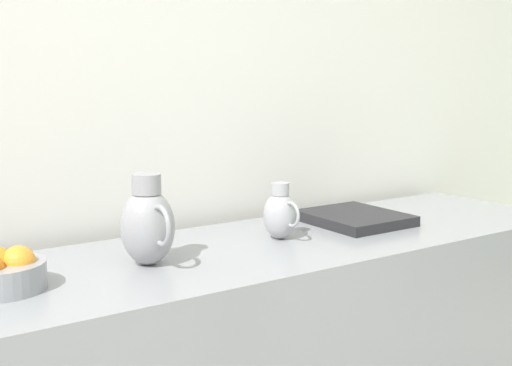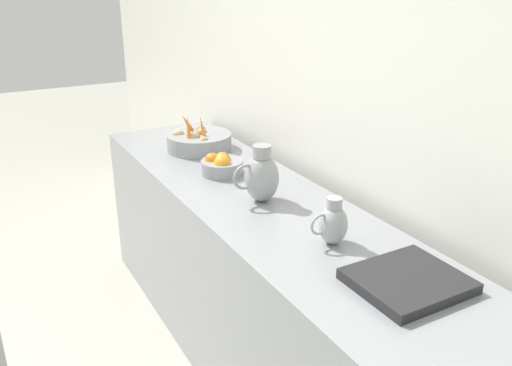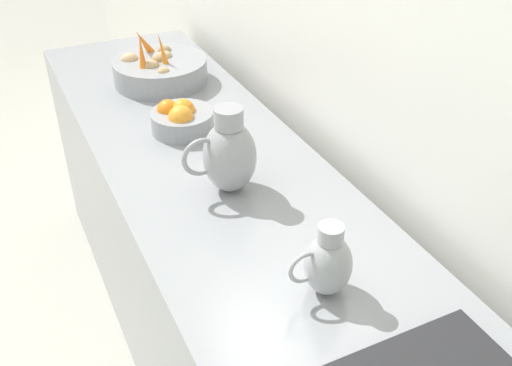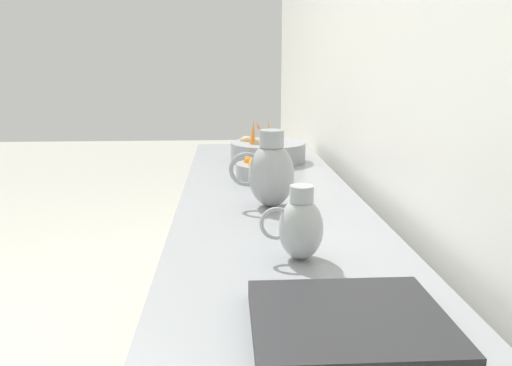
% 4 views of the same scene
% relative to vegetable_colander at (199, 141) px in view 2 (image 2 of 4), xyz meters
% --- Properties ---
extents(tile_wall_left, '(0.10, 7.85, 3.00)m').
position_rel_vegetable_colander_xyz_m(tile_wall_left, '(-0.38, 1.41, 0.58)').
color(tile_wall_left, white).
rests_on(tile_wall_left, ground_plane).
extents(prep_counter, '(0.63, 2.90, 0.87)m').
position_rel_vegetable_colander_xyz_m(prep_counter, '(0.04, 0.91, -0.49)').
color(prep_counter, gray).
rests_on(prep_counter, ground_plane).
extents(vegetable_colander, '(0.36, 0.36, 0.21)m').
position_rel_vegetable_colander_xyz_m(vegetable_colander, '(0.00, 0.00, 0.00)').
color(vegetable_colander, gray).
rests_on(vegetable_colander, prep_counter).
extents(orange_bowl, '(0.21, 0.21, 0.11)m').
position_rel_vegetable_colander_xyz_m(orange_bowl, '(0.06, 0.41, -0.00)').
color(orange_bowl, gray).
rests_on(orange_bowl, prep_counter).
extents(metal_pitcher_tall, '(0.21, 0.15, 0.25)m').
position_rel_vegetable_colander_xyz_m(metal_pitcher_tall, '(0.05, 0.80, 0.06)').
color(metal_pitcher_tall, '#939399').
rests_on(metal_pitcher_tall, prep_counter).
extents(metal_pitcher_short, '(0.15, 0.11, 0.18)m').
position_rel_vegetable_colander_xyz_m(metal_pitcher_short, '(0.02, 1.27, 0.03)').
color(metal_pitcher_short, '#A3A3A8').
rests_on(metal_pitcher_short, prep_counter).
extents(counter_sink_basin, '(0.34, 0.30, 0.04)m').
position_rel_vegetable_colander_xyz_m(counter_sink_basin, '(-0.01, 1.62, -0.03)').
color(counter_sink_basin, '#232326').
rests_on(counter_sink_basin, prep_counter).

